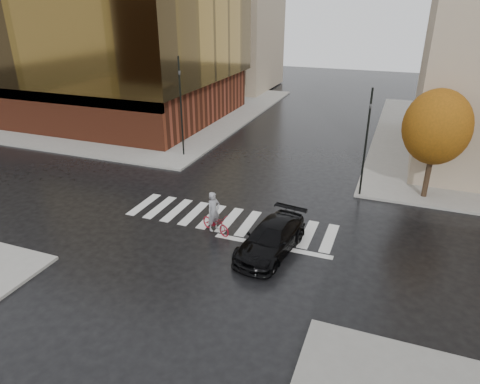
% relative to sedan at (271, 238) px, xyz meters
% --- Properties ---
extents(ground, '(120.00, 120.00, 0.00)m').
position_rel_sedan_xyz_m(ground, '(-3.07, 1.80, -0.73)').
color(ground, black).
rests_on(ground, ground).
extents(sidewalk_nw, '(30.00, 30.00, 0.15)m').
position_rel_sedan_xyz_m(sidewalk_nw, '(-24.07, 22.80, -0.66)').
color(sidewalk_nw, gray).
rests_on(sidewalk_nw, ground).
extents(crosswalk, '(12.00, 3.00, 0.01)m').
position_rel_sedan_xyz_m(crosswalk, '(-3.07, 2.30, -0.73)').
color(crosswalk, silver).
rests_on(crosswalk, ground).
extents(office_glass, '(27.00, 19.00, 16.00)m').
position_rel_sedan_xyz_m(office_glass, '(-25.07, 19.79, 7.55)').
color(office_glass, '#622917').
rests_on(office_glass, sidewalk_nw).
extents(building_nw_far, '(14.00, 12.00, 20.00)m').
position_rel_sedan_xyz_m(building_nw_far, '(-19.07, 38.80, 9.42)').
color(building_nw_far, tan).
rests_on(building_nw_far, sidewalk_nw).
extents(tree_ne_a, '(3.80, 3.80, 6.50)m').
position_rel_sedan_xyz_m(tree_ne_a, '(6.93, 9.20, 3.73)').
color(tree_ne_a, black).
rests_on(tree_ne_a, sidewalk_ne).
extents(sedan, '(2.72, 5.27, 1.46)m').
position_rel_sedan_xyz_m(sedan, '(0.00, 0.00, 0.00)').
color(sedan, black).
rests_on(sedan, ground).
extents(cyclist, '(2.07, 1.44, 2.24)m').
position_rel_sedan_xyz_m(cyclist, '(-3.27, 0.80, 0.03)').
color(cyclist, maroon).
rests_on(cyclist, ground).
extents(traffic_light_nw, '(0.21, 0.19, 7.33)m').
position_rel_sedan_xyz_m(traffic_light_nw, '(-10.40, 10.80, 3.60)').
color(traffic_light_nw, black).
rests_on(traffic_light_nw, sidewalk_nw).
extents(traffic_light_ne, '(0.16, 0.18, 6.49)m').
position_rel_sedan_xyz_m(traffic_light_ne, '(3.23, 8.10, 3.04)').
color(traffic_light_ne, black).
rests_on(traffic_light_ne, sidewalk_ne).
extents(fire_hydrant, '(0.25, 0.25, 0.69)m').
position_rel_sedan_xyz_m(fire_hydrant, '(-13.07, 11.80, -0.20)').
color(fire_hydrant, yellow).
rests_on(fire_hydrant, sidewalk_nw).
extents(manhole, '(0.68, 0.68, 0.01)m').
position_rel_sedan_xyz_m(manhole, '(-0.13, 0.35, -0.73)').
color(manhole, '#3E2716').
rests_on(manhole, ground).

